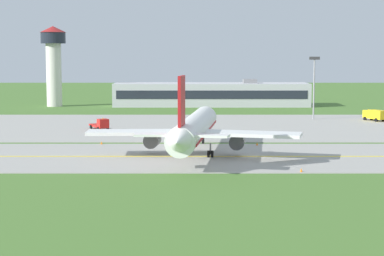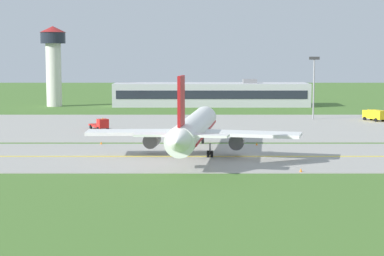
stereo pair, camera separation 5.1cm
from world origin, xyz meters
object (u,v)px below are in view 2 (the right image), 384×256
Objects in this scene: airplane_lead at (192,129)px; service_truck_fuel at (372,115)px; control_tower at (51,58)px; service_truck_catering at (98,124)px; apron_light_mast at (312,80)px.

service_truck_fuel is at bearing 51.29° from airplane_lead.
airplane_lead is 1.70× the size of control_tower.
service_truck_fuel is (41.56, 51.84, -2.60)m from airplane_lead.
service_truck_catering is 0.28× the size of control_tower.
airplane_lead is at bearing -60.98° from service_truck_catering.
service_truck_catering is at bearing -163.42° from service_truck_fuel.
airplane_lead is 6.31× the size of service_truck_fuel.
control_tower is 1.58× the size of apron_light_mast.
service_truck_fuel is 0.43× the size of apron_light_mast.
service_truck_fuel is 15.96m from apron_light_mast.
service_truck_catering is 0.45× the size of apron_light_mast.
service_truck_fuel is at bearing 16.58° from service_truck_catering.
airplane_lead is 103.56m from control_tower.
airplane_lead reaches higher than service_truck_fuel.
airplane_lead is 66.49m from service_truck_fuel.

